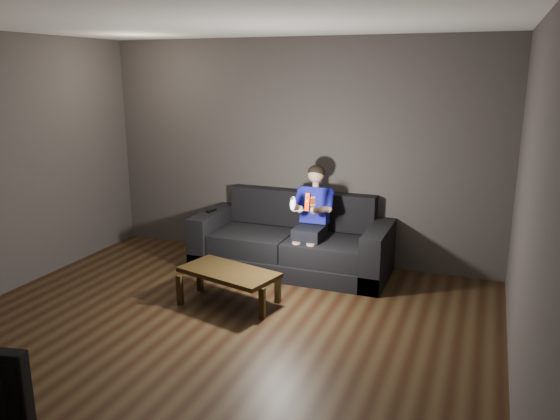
% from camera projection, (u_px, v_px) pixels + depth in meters
% --- Properties ---
extents(floor, '(5.00, 5.00, 0.00)m').
position_uv_depth(floor, '(200.00, 344.00, 4.74)').
color(floor, black).
rests_on(floor, ground).
extents(back_wall, '(5.00, 0.04, 2.70)m').
position_uv_depth(back_wall, '(297.00, 151.00, 6.67)').
color(back_wall, '#403938').
rests_on(back_wall, ground).
extents(right_wall, '(0.04, 5.00, 2.70)m').
position_uv_depth(right_wall, '(531.00, 223.00, 3.54)').
color(right_wall, '#403938').
rests_on(right_wall, ground).
extents(ceiling, '(5.00, 5.00, 0.02)m').
position_uv_depth(ceiling, '(187.00, 17.00, 4.08)').
color(ceiling, white).
rests_on(ceiling, back_wall).
extents(sofa, '(2.29, 0.99, 0.89)m').
position_uv_depth(sofa, '(293.00, 245.00, 6.51)').
color(sofa, black).
rests_on(sofa, floor).
extents(child, '(0.47, 0.58, 1.16)m').
position_uv_depth(child, '(312.00, 211.00, 6.25)').
color(child, black).
rests_on(child, sofa).
extents(wii_remote_red, '(0.05, 0.07, 0.19)m').
position_uv_depth(wii_remote_red, '(308.00, 202.00, 5.76)').
color(wii_remote_red, red).
rests_on(wii_remote_red, child).
extents(nunchuk_white, '(0.07, 0.10, 0.17)m').
position_uv_depth(nunchuk_white, '(293.00, 203.00, 5.83)').
color(nunchuk_white, white).
rests_on(nunchuk_white, child).
extents(wii_remote_black, '(0.06, 0.16, 0.03)m').
position_uv_depth(wii_remote_black, '(212.00, 211.00, 6.70)').
color(wii_remote_black, black).
rests_on(wii_remote_black, sofa).
extents(coffee_table, '(1.09, 0.73, 0.36)m').
position_uv_depth(coffee_table, '(229.00, 275.00, 5.49)').
color(coffee_table, black).
rests_on(coffee_table, floor).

